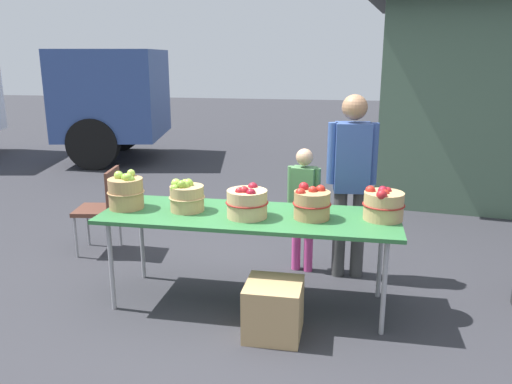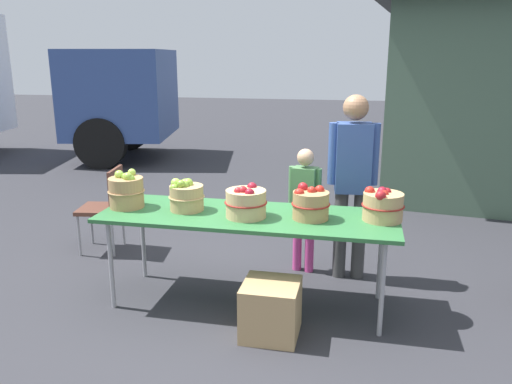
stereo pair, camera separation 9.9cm
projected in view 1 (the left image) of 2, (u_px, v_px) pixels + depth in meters
The scene contains 12 objects.
ground_plane at pixel (249, 302), 4.15m from camera, with size 40.00×40.00×0.00m, color #2D2D33.
market_table at pixel (249, 219), 3.97m from camera, with size 2.30×0.76×0.75m.
apple_basket_green_0 at pixel (126, 192), 4.09m from camera, with size 0.30×0.30×0.30m.
apple_basket_green_1 at pixel (186, 197), 4.03m from camera, with size 0.29×0.29×0.26m.
apple_basket_red_0 at pixel (247, 203), 3.87m from camera, with size 0.33×0.33×0.25m.
apple_basket_red_1 at pixel (312, 204), 3.84m from camera, with size 0.29×0.29×0.26m.
apple_basket_red_2 at pixel (383, 204), 3.81m from camera, with size 0.32×0.32×0.26m.
vendor_adult at pixel (352, 173), 4.42m from camera, with size 0.43×0.25×1.63m.
child_customer at pixel (303, 200), 4.61m from camera, with size 0.30×0.19×1.15m.
food_kiosk at pixel (499, 97), 7.03m from camera, with size 3.85×3.33×2.74m.
folding_chair at pixel (103, 204), 5.11m from camera, with size 0.46×0.46×0.86m.
produce_crate at pixel (274, 309), 3.63m from camera, with size 0.40×0.40×0.40m, color tan.
Camera 1 is at (0.75, -3.71, 1.94)m, focal length 35.89 mm.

